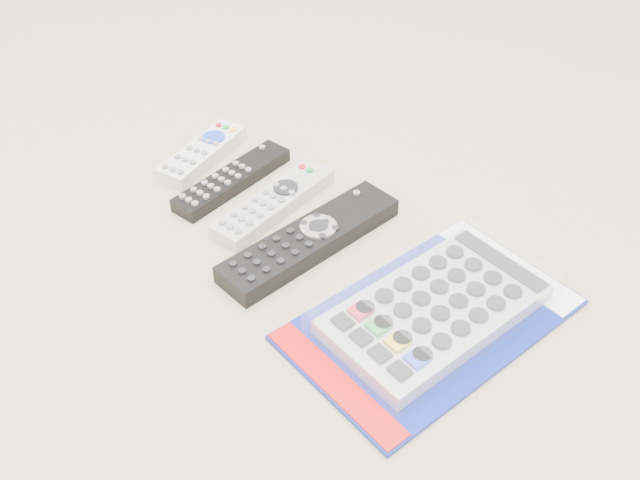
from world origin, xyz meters
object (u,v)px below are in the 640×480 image
Objects in this scene: remote_silver_dvd at (274,203)px; remote_small_grey at (202,153)px; remote_large_black at (310,239)px; remote_slim_black at (232,179)px; jumbo_remote_packaged at (435,308)px.

remote_small_grey is at bearing 171.40° from remote_silver_dvd.
remote_large_black reaches higher than remote_silver_dvd.
remote_slim_black is at bearing -23.18° from remote_small_grey.
remote_slim_black is at bearing 176.99° from remote_silver_dvd.
remote_small_grey is 0.63× the size of remote_large_black.
remote_large_black is 0.18m from jumbo_remote_packaged.
remote_large_black is at bearing -21.66° from remote_small_grey.
remote_slim_black is at bearing -175.26° from jumbo_remote_packaged.
jumbo_remote_packaged is at bearing -17.54° from remote_small_grey.
remote_large_black is (0.09, -0.03, 0.00)m from remote_silver_dvd.
jumbo_remote_packaged reaches higher than remote_silver_dvd.
remote_large_black is 0.75× the size of jumbo_remote_packaged.
remote_small_grey is 0.16m from remote_silver_dvd.
remote_small_grey reaches higher than remote_slim_black.
remote_slim_black and remote_silver_dvd have the same top height.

